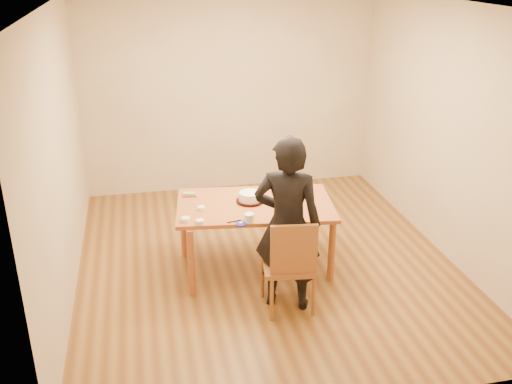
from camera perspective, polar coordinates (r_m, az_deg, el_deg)
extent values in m
cube|color=brown|center=(6.32, 0.95, -6.90)|extent=(4.00, 4.50, 0.00)
cube|color=silver|center=(5.51, 1.14, 18.31)|extent=(4.00, 4.50, 0.00)
cube|color=tan|center=(7.90, -2.65, 9.76)|extent=(4.00, 0.00, 2.70)
cube|color=tan|center=(5.69, -19.04, 3.28)|extent=(0.00, 4.50, 2.70)
cube|color=tan|center=(6.50, 18.58, 5.70)|extent=(0.00, 4.50, 2.70)
cube|color=brown|center=(5.87, -0.10, -1.34)|extent=(1.69, 1.13, 0.04)
cube|color=brown|center=(5.36, 3.20, -7.27)|extent=(0.52, 0.52, 0.04)
cylinder|color=#B00B18|center=(5.90, -0.62, -0.90)|extent=(0.28, 0.28, 0.02)
cylinder|color=white|center=(5.88, -0.62, -0.47)|extent=(0.23, 0.23, 0.07)
ellipsoid|color=white|center=(5.86, -0.62, -0.03)|extent=(0.23, 0.23, 0.03)
cylinder|color=white|center=(5.45, -0.70, -2.60)|extent=(0.09, 0.09, 0.08)
cylinder|color=#1A1DAE|center=(5.42, -1.53, -3.20)|extent=(0.10, 0.10, 0.01)
ellipsoid|color=white|center=(5.42, -1.53, -3.07)|extent=(0.04, 0.04, 0.02)
cylinder|color=white|center=(5.45, -5.61, -2.98)|extent=(0.08, 0.08, 0.04)
cylinder|color=white|center=(5.74, -5.51, -1.63)|extent=(0.07, 0.07, 0.04)
cylinder|color=white|center=(5.51, -7.06, -2.75)|extent=(0.08, 0.08, 0.04)
cube|color=#DE3484|center=(6.07, -6.61, -0.33)|extent=(0.15, 0.09, 0.02)
cube|color=green|center=(6.07, -6.67, -0.15)|extent=(0.13, 0.09, 0.02)
cube|color=black|center=(5.48, -2.19, -2.95)|extent=(0.14, 0.04, 0.01)
imported|color=black|center=(5.21, 3.16, -3.25)|extent=(0.72, 0.61, 1.69)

